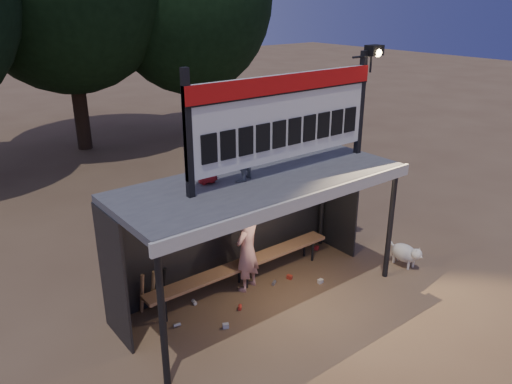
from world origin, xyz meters
TOP-DOWN VIEW (x-y plane):
  - ground at (0.00, 0.00)m, footprint 80.00×80.00m
  - player at (0.01, 0.42)m, footprint 0.68×0.56m
  - child_a at (-0.33, 0.12)m, footprint 0.56×0.51m
  - child_b at (-0.83, 0.35)m, footprint 0.43×0.29m
  - dugout_shelter at (0.00, 0.24)m, footprint 5.10×2.08m
  - scoreboard_assembly at (0.56, -0.01)m, footprint 4.10×0.27m
  - bench at (0.00, 0.55)m, footprint 4.00×0.35m
  - dog at (3.05, -0.88)m, footprint 0.36×0.81m
  - bats at (-1.72, 0.82)m, footprint 0.48×0.33m
  - litter at (0.08, 0.14)m, footprint 3.87×1.16m

SIDE VIEW (x-z plane):
  - ground at x=0.00m, z-range 0.00..0.00m
  - litter at x=0.08m, z-range 0.00..0.08m
  - dog at x=3.05m, z-range 0.03..0.53m
  - bats at x=-1.72m, z-range 0.01..0.85m
  - bench at x=0.00m, z-range 0.19..0.67m
  - player at x=0.01m, z-range 0.00..1.61m
  - dugout_shelter at x=0.00m, z-range 0.69..3.01m
  - child_b at x=-0.83m, z-range 2.32..3.18m
  - child_a at x=-0.33m, z-range 2.32..3.25m
  - scoreboard_assembly at x=0.56m, z-range 2.33..4.32m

